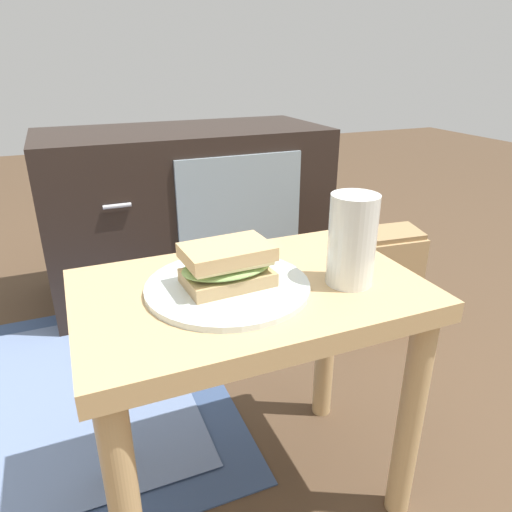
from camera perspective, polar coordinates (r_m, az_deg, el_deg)
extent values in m
plane|color=#4C3826|center=(1.06, -0.61, -26.46)|extent=(8.00, 8.00, 0.00)
cube|color=tan|center=(0.77, -0.75, -4.72)|extent=(0.56, 0.36, 0.04)
cylinder|color=tan|center=(0.92, 18.22, -18.49)|extent=(0.04, 0.04, 0.43)
cylinder|color=tan|center=(0.98, -18.01, -15.37)|extent=(0.04, 0.04, 0.43)
cylinder|color=tan|center=(1.10, 8.50, -9.72)|extent=(0.04, 0.04, 0.43)
cube|color=black|center=(1.71, -8.32, 5.42)|extent=(0.96, 0.44, 0.58)
cube|color=#8C9EA8|center=(1.54, -1.83, 4.05)|extent=(0.42, 0.01, 0.44)
cylinder|color=silver|center=(1.42, -16.54, 5.87)|extent=(0.08, 0.01, 0.01)
cylinder|color=silver|center=(1.50, -15.60, -2.21)|extent=(0.08, 0.01, 0.01)
cube|color=#384C72|center=(1.35, -26.90, -16.14)|extent=(0.99, 0.90, 0.01)
cube|color=slate|center=(1.35, -26.93, -15.99)|extent=(0.82, 0.74, 0.00)
cylinder|color=silver|center=(0.76, -3.55, -3.59)|extent=(0.26, 0.26, 0.01)
cube|color=tan|center=(0.75, -3.58, -2.50)|extent=(0.14, 0.10, 0.02)
ellipsoid|color=#8CB260|center=(0.74, -3.62, -1.17)|extent=(0.15, 0.11, 0.02)
cube|color=beige|center=(0.74, -3.64, -0.39)|extent=(0.13, 0.09, 0.01)
cube|color=tan|center=(0.73, -3.67, 0.61)|extent=(0.14, 0.10, 0.02)
cylinder|color=silver|center=(0.76, 11.61, 1.91)|extent=(0.08, 0.08, 0.15)
cylinder|color=#C67219|center=(0.77, 11.53, 1.01)|extent=(0.07, 0.07, 0.12)
cylinder|color=white|center=(0.74, 11.92, 5.57)|extent=(0.07, 0.07, 0.01)
cube|color=tan|center=(1.51, 15.24, -3.23)|extent=(0.21, 0.14, 0.31)
cube|color=#987950|center=(1.45, 15.90, 2.57)|extent=(0.20, 0.12, 0.03)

